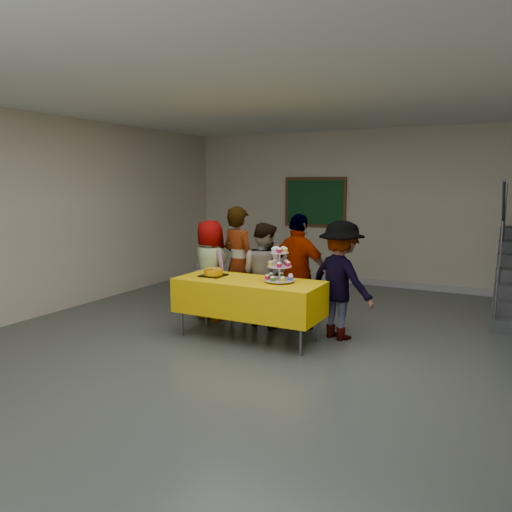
{
  "coord_description": "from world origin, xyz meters",
  "views": [
    {
      "loc": [
        2.26,
        -4.56,
        2.0
      ],
      "look_at": [
        -0.69,
        1.11,
        1.05
      ],
      "focal_mm": 35.0,
      "sensor_mm": 36.0,
      "label": 1
    }
  ],
  "objects_px": {
    "schoolchild_b": "(239,263)",
    "schoolchild_e": "(341,280)",
    "bake_table": "(249,296)",
    "schoolchild_a": "(210,270)",
    "schoolchild_c": "(264,275)",
    "bear_cake": "(213,272)",
    "cupcake_stand": "(280,268)",
    "noticeboard": "(315,202)",
    "schoolchild_d": "(299,273)"
  },
  "relations": [
    {
      "from": "schoolchild_b",
      "to": "schoolchild_e",
      "type": "distance_m",
      "value": 1.61
    },
    {
      "from": "bake_table",
      "to": "schoolchild_a",
      "type": "bearing_deg",
      "value": 148.36
    },
    {
      "from": "schoolchild_a",
      "to": "schoolchild_c",
      "type": "distance_m",
      "value": 0.86
    },
    {
      "from": "bake_table",
      "to": "bear_cake",
      "type": "bearing_deg",
      "value": 178.45
    },
    {
      "from": "schoolchild_c",
      "to": "schoolchild_b",
      "type": "bearing_deg",
      "value": 0.69
    },
    {
      "from": "cupcake_stand",
      "to": "schoolchild_a",
      "type": "height_order",
      "value": "schoolchild_a"
    },
    {
      "from": "bake_table",
      "to": "cupcake_stand",
      "type": "bearing_deg",
      "value": 6.21
    },
    {
      "from": "noticeboard",
      "to": "schoolchild_d",
      "type": "bearing_deg",
      "value": -72.42
    },
    {
      "from": "noticeboard",
      "to": "schoolchild_a",
      "type": "bearing_deg",
      "value": -94.73
    },
    {
      "from": "schoolchild_d",
      "to": "schoolchild_b",
      "type": "bearing_deg",
      "value": 5.01
    },
    {
      "from": "bake_table",
      "to": "schoolchild_d",
      "type": "relative_size",
      "value": 1.19
    },
    {
      "from": "bear_cake",
      "to": "schoolchild_a",
      "type": "relative_size",
      "value": 0.25
    },
    {
      "from": "bear_cake",
      "to": "schoolchild_b",
      "type": "height_order",
      "value": "schoolchild_b"
    },
    {
      "from": "schoolchild_a",
      "to": "schoolchild_d",
      "type": "relative_size",
      "value": 0.92
    },
    {
      "from": "bake_table",
      "to": "cupcake_stand",
      "type": "distance_m",
      "value": 0.57
    },
    {
      "from": "cupcake_stand",
      "to": "schoolchild_b",
      "type": "xyz_separation_m",
      "value": [
        -0.98,
        0.71,
        -0.12
      ]
    },
    {
      "from": "cupcake_stand",
      "to": "schoolchild_c",
      "type": "height_order",
      "value": "schoolchild_c"
    },
    {
      "from": "cupcake_stand",
      "to": "bear_cake",
      "type": "height_order",
      "value": "cupcake_stand"
    },
    {
      "from": "bear_cake",
      "to": "noticeboard",
      "type": "xyz_separation_m",
      "value": [
        -0.13,
        4.04,
        0.77
      ]
    },
    {
      "from": "schoolchild_e",
      "to": "noticeboard",
      "type": "distance_m",
      "value": 3.96
    },
    {
      "from": "bake_table",
      "to": "schoolchild_d",
      "type": "xyz_separation_m",
      "value": [
        0.41,
        0.66,
        0.24
      ]
    },
    {
      "from": "schoolchild_c",
      "to": "schoolchild_d",
      "type": "height_order",
      "value": "schoolchild_d"
    },
    {
      "from": "schoolchild_d",
      "to": "bake_table",
      "type": "bearing_deg",
      "value": 68.58
    },
    {
      "from": "schoolchild_c",
      "to": "cupcake_stand",
      "type": "bearing_deg",
      "value": 145.69
    },
    {
      "from": "bear_cake",
      "to": "schoolchild_c",
      "type": "height_order",
      "value": "schoolchild_c"
    },
    {
      "from": "bake_table",
      "to": "schoolchild_e",
      "type": "bearing_deg",
      "value": 29.23
    },
    {
      "from": "schoolchild_c",
      "to": "schoolchild_d",
      "type": "distance_m",
      "value": 0.51
    },
    {
      "from": "noticeboard",
      "to": "bear_cake",
      "type": "bearing_deg",
      "value": -88.17
    },
    {
      "from": "schoolchild_d",
      "to": "schoolchild_c",
      "type": "bearing_deg",
      "value": 13.49
    },
    {
      "from": "schoolchild_a",
      "to": "noticeboard",
      "type": "relative_size",
      "value": 1.12
    },
    {
      "from": "schoolchild_b",
      "to": "noticeboard",
      "type": "height_order",
      "value": "noticeboard"
    },
    {
      "from": "bake_table",
      "to": "schoolchild_c",
      "type": "relative_size",
      "value": 1.3
    },
    {
      "from": "bear_cake",
      "to": "noticeboard",
      "type": "relative_size",
      "value": 0.28
    },
    {
      "from": "schoolchild_c",
      "to": "schoolchild_e",
      "type": "xyz_separation_m",
      "value": [
        1.13,
        -0.06,
        0.03
      ]
    },
    {
      "from": "bake_table",
      "to": "schoolchild_c",
      "type": "bearing_deg",
      "value": 99.06
    },
    {
      "from": "schoolchild_d",
      "to": "cupcake_stand",
      "type": "bearing_deg",
      "value": 100.37
    },
    {
      "from": "bake_table",
      "to": "schoolchild_e",
      "type": "distance_m",
      "value": 1.19
    },
    {
      "from": "cupcake_stand",
      "to": "schoolchild_b",
      "type": "distance_m",
      "value": 1.21
    },
    {
      "from": "schoolchild_a",
      "to": "schoolchild_d",
      "type": "height_order",
      "value": "schoolchild_d"
    },
    {
      "from": "schoolchild_b",
      "to": "schoolchild_e",
      "type": "bearing_deg",
      "value": -169.09
    },
    {
      "from": "cupcake_stand",
      "to": "schoolchild_a",
      "type": "bearing_deg",
      "value": 158.26
    },
    {
      "from": "cupcake_stand",
      "to": "schoolchild_a",
      "type": "relative_size",
      "value": 0.31
    },
    {
      "from": "cupcake_stand",
      "to": "schoolchild_d",
      "type": "distance_m",
      "value": 0.64
    },
    {
      "from": "bake_table",
      "to": "noticeboard",
      "type": "height_order",
      "value": "noticeboard"
    },
    {
      "from": "cupcake_stand",
      "to": "bear_cake",
      "type": "distance_m",
      "value": 0.96
    },
    {
      "from": "bear_cake",
      "to": "schoolchild_a",
      "type": "xyz_separation_m",
      "value": [
        -0.42,
        0.57,
        -0.1
      ]
    },
    {
      "from": "schoolchild_d",
      "to": "schoolchild_e",
      "type": "xyz_separation_m",
      "value": [
        0.62,
        -0.09,
        -0.03
      ]
    },
    {
      "from": "bake_table",
      "to": "schoolchild_a",
      "type": "height_order",
      "value": "schoolchild_a"
    },
    {
      "from": "schoolchild_a",
      "to": "schoolchild_c",
      "type": "xyz_separation_m",
      "value": [
        0.85,
        0.04,
        -0.0
      ]
    },
    {
      "from": "bake_table",
      "to": "schoolchild_c",
      "type": "height_order",
      "value": "schoolchild_c"
    }
  ]
}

